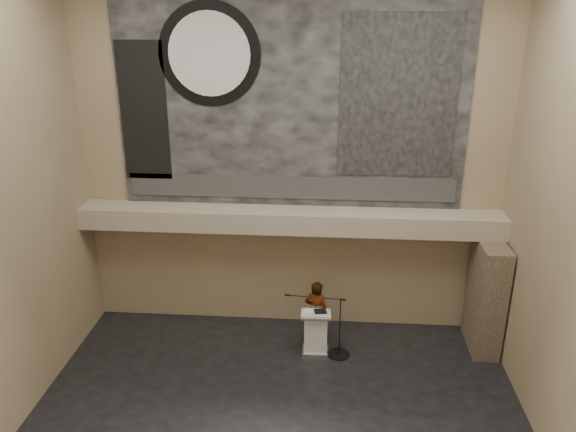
{
  "coord_description": "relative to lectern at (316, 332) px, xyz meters",
  "views": [
    {
      "loc": [
        0.9,
        -8.74,
        7.78
      ],
      "look_at": [
        0.0,
        3.2,
        3.2
      ],
      "focal_mm": 35.0,
      "sensor_mm": 36.0,
      "label": 1
    }
  ],
  "objects": [
    {
      "name": "banner_building_print",
      "position": [
        1.7,
        1.38,
        5.25
      ],
      "size": [
        2.6,
        0.02,
        3.6
      ],
      "primitive_type": "cube",
      "color": "black",
      "rests_on": "banner"
    },
    {
      "name": "wall_front",
      "position": [
        -0.7,
        -6.55,
        3.7
      ],
      "size": [
        10.0,
        0.02,
        8.5
      ],
      "primitive_type": "cube",
      "color": "#8A7257",
      "rests_on": "floor"
    },
    {
      "name": "banner_clock_rim",
      "position": [
        -2.5,
        1.38,
        6.15
      ],
      "size": [
        2.3,
        0.02,
        2.3
      ],
      "primitive_type": "cylinder",
      "rotation": [
        1.57,
        0.0,
        0.0
      ],
      "color": "black",
      "rests_on": "banner"
    },
    {
      "name": "speaker_person",
      "position": [
        -0.0,
        0.48,
        0.26
      ],
      "size": [
        0.68,
        0.55,
        1.62
      ],
      "primitive_type": "imported",
      "rotation": [
        0.0,
        0.0,
        2.83
      ],
      "color": "beige",
      "rests_on": "floor"
    },
    {
      "name": "banner_text_strip",
      "position": [
        -0.7,
        1.38,
        3.1
      ],
      "size": [
        7.76,
        0.02,
        0.55
      ],
      "primitive_type": "cube",
      "color": "#2D2D2D",
      "rests_on": "banner"
    },
    {
      "name": "sprinkler_left",
      "position": [
        -2.3,
        1.0,
        2.12
      ],
      "size": [
        0.04,
        0.04,
        0.06
      ],
      "primitive_type": "cylinder",
      "color": "#B2893D",
      "rests_on": "soffit"
    },
    {
      "name": "floor",
      "position": [
        -0.7,
        -2.55,
        -0.55
      ],
      "size": [
        10.0,
        10.0,
        0.0
      ],
      "primitive_type": "plane",
      "color": "black",
      "rests_on": "ground"
    },
    {
      "name": "banner_clock_face",
      "position": [
        -2.5,
        1.36,
        6.15
      ],
      "size": [
        1.84,
        0.02,
        1.84
      ],
      "primitive_type": "cylinder",
      "rotation": [
        1.57,
        0.0,
        0.0
      ],
      "color": "silver",
      "rests_on": "banner"
    },
    {
      "name": "lectern",
      "position": [
        0.0,
        0.0,
        0.0
      ],
      "size": [
        0.69,
        0.5,
        1.13
      ],
      "rotation": [
        0.0,
        0.0,
        0.02
      ],
      "color": "silver",
      "rests_on": "floor"
    },
    {
      "name": "wall_back",
      "position": [
        -0.7,
        1.45,
        3.7
      ],
      "size": [
        10.0,
        0.02,
        8.5
      ],
      "primitive_type": "cube",
      "color": "#8A7257",
      "rests_on": "floor"
    },
    {
      "name": "banner",
      "position": [
        -0.7,
        1.42,
        5.15
      ],
      "size": [
        8.0,
        0.05,
        5.0
      ],
      "primitive_type": "cube",
      "color": "black",
      "rests_on": "wall_back"
    },
    {
      "name": "banner_brick_print",
      "position": [
        -4.1,
        1.38,
        4.85
      ],
      "size": [
        1.1,
        0.02,
        3.2
      ],
      "primitive_type": "cube",
      "color": "black",
      "rests_on": "banner"
    },
    {
      "name": "soffit",
      "position": [
        -0.7,
        1.05,
        2.4
      ],
      "size": [
        10.0,
        0.8,
        0.5
      ],
      "primitive_type": "cube",
      "color": "gray",
      "rests_on": "wall_back"
    },
    {
      "name": "mic_stand",
      "position": [
        0.51,
        -0.04,
        -0.32
      ],
      "size": [
        1.54,
        0.52,
        1.52
      ],
      "rotation": [
        0.0,
        0.0,
        -0.09
      ],
      "color": "black",
      "rests_on": "floor"
    },
    {
      "name": "sprinkler_right",
      "position": [
        1.2,
        1.0,
        2.12
      ],
      "size": [
        0.04,
        0.04,
        0.06
      ],
      "primitive_type": "cylinder",
      "color": "#B2893D",
      "rests_on": "soffit"
    },
    {
      "name": "papers",
      "position": [
        -0.17,
        -0.0,
        0.55
      ],
      "size": [
        0.3,
        0.35,
        0.0
      ],
      "primitive_type": "cube",
      "rotation": [
        0.0,
        0.0,
        -0.31
      ],
      "color": "white",
      "rests_on": "lectern"
    },
    {
      "name": "binder",
      "position": [
        0.1,
        -0.01,
        0.56
      ],
      "size": [
        0.31,
        0.27,
        0.04
      ],
      "primitive_type": "cube",
      "rotation": [
        0.0,
        0.0,
        0.21
      ],
      "color": "black",
      "rests_on": "lectern"
    },
    {
      "name": "stone_pier",
      "position": [
        3.95,
        0.6,
        0.8
      ],
      "size": [
        0.6,
        1.4,
        2.7
      ],
      "primitive_type": "cube",
      "color": "#47382B",
      "rests_on": "floor"
    }
  ]
}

